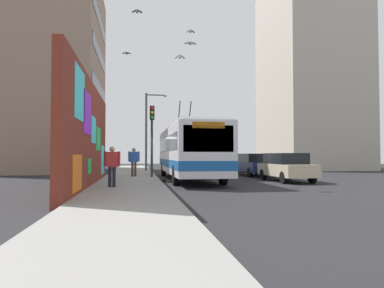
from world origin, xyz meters
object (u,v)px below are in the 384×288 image
parked_car_red (230,162)px  pedestrian_midblock (134,159)px  city_bus (188,150)px  traffic_light (152,129)px  parked_car_navy (253,164)px  pedestrian_near_wall (112,163)px  parked_car_champagne (286,167)px  street_lamp (149,126)px

parked_car_red → pedestrian_midblock: 11.61m
city_bus → traffic_light: (0.29, 2.15, 1.28)m
parked_car_red → pedestrian_midblock: (-7.99, 8.41, 0.37)m
parked_car_navy → traffic_light: 8.21m
city_bus → parked_car_red: (9.30, -5.20, -0.92)m
parked_car_red → pedestrian_near_wall: (-15.02, 9.26, 0.31)m
city_bus → parked_car_navy: 6.18m
parked_car_champagne → pedestrian_near_wall: bearing=110.9°
parked_car_navy → parked_car_red: bearing=-0.0°
pedestrian_near_wall → street_lamp: 15.27m
traffic_light → pedestrian_near_wall: bearing=162.4°
traffic_light → parked_car_navy: bearing=-68.4°
traffic_light → street_lamp: bearing=-0.7°
city_bus → pedestrian_midblock: bearing=67.8°
city_bus → pedestrian_midblock: city_bus is taller
city_bus → parked_car_navy: size_ratio=2.43×
parked_car_navy → street_lamp: size_ratio=0.74×
pedestrian_near_wall → traffic_light: 6.58m
pedestrian_midblock → traffic_light: bearing=-133.8°
parked_car_navy → parked_car_red: (6.10, -0.00, -0.00)m
city_bus → parked_car_champagne: (-2.19, -5.20, -0.92)m
parked_car_red → street_lamp: size_ratio=0.72×
parked_car_champagne → street_lamp: size_ratio=0.66×
pedestrian_near_wall → parked_car_red: bearing=-31.6°
pedestrian_near_wall → street_lamp: size_ratio=0.25×
parked_car_champagne → pedestrian_near_wall: size_ratio=2.59×
parked_car_red → pedestrian_midblock: bearing=133.5°
parked_car_navy → pedestrian_midblock: 8.63m
city_bus → street_lamp: 9.64m
parked_car_champagne → pedestrian_near_wall: 9.91m
street_lamp → parked_car_navy: bearing=-129.4°
parked_car_navy → street_lamp: 9.89m
pedestrian_midblock → traffic_light: size_ratio=0.41×
parked_car_champagne → pedestrian_near_wall: pedestrian_near_wall is taller
city_bus → parked_car_red: bearing=-29.2°
city_bus → pedestrian_midblock: (1.31, 3.21, -0.55)m
street_lamp → pedestrian_near_wall: bearing=172.3°
city_bus → parked_car_champagne: 5.72m
city_bus → pedestrian_near_wall: city_bus is taller
city_bus → parked_car_red: city_bus is taller
parked_car_red → city_bus: bearing=150.8°
pedestrian_near_wall → street_lamp: (14.87, -2.01, 2.83)m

